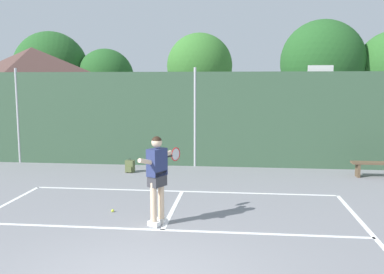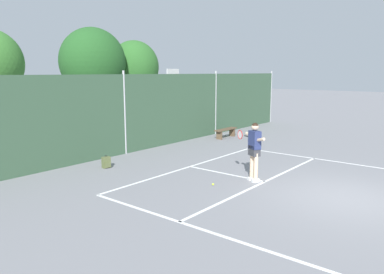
{
  "view_description": "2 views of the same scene",
  "coord_description": "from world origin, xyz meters",
  "px_view_note": "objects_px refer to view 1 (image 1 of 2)",
  "views": [
    {
      "loc": [
        1.45,
        -5.5,
        2.94
      ],
      "look_at": [
        0.23,
        5.89,
        1.44
      ],
      "focal_mm": 39.26,
      "sensor_mm": 36.0,
      "label": 1
    },
    {
      "loc": [
        -10.21,
        -2.83,
        3.39
      ],
      "look_at": [
        0.43,
        5.76,
        1.0
      ],
      "focal_mm": 34.92,
      "sensor_mm": 36.0,
      "label": 2
    }
  ],
  "objects_px": {
    "tennis_player": "(157,172)",
    "basketball_hoop": "(319,100)",
    "tennis_ball": "(113,211)",
    "backpack_olive": "(130,167)",
    "courtside_bench": "(378,166)"
  },
  "relations": [
    {
      "from": "basketball_hoop",
      "to": "courtside_bench",
      "type": "height_order",
      "value": "basketball_hoop"
    },
    {
      "from": "tennis_player",
      "to": "tennis_ball",
      "type": "relative_size",
      "value": 28.1
    },
    {
      "from": "basketball_hoop",
      "to": "tennis_ball",
      "type": "relative_size",
      "value": 53.79
    },
    {
      "from": "basketball_hoop",
      "to": "courtside_bench",
      "type": "distance_m",
      "value": 3.43
    },
    {
      "from": "backpack_olive",
      "to": "tennis_player",
      "type": "bearing_deg",
      "value": -69.21
    },
    {
      "from": "tennis_player",
      "to": "tennis_ball",
      "type": "height_order",
      "value": "tennis_player"
    },
    {
      "from": "basketball_hoop",
      "to": "tennis_player",
      "type": "relative_size",
      "value": 1.91
    },
    {
      "from": "backpack_olive",
      "to": "courtside_bench",
      "type": "height_order",
      "value": "courtside_bench"
    },
    {
      "from": "tennis_ball",
      "to": "backpack_olive",
      "type": "bearing_deg",
      "value": 99.25
    },
    {
      "from": "tennis_player",
      "to": "basketball_hoop",
      "type": "bearing_deg",
      "value": 58.52
    },
    {
      "from": "courtside_bench",
      "to": "basketball_hoop",
      "type": "bearing_deg",
      "value": 119.69
    },
    {
      "from": "tennis_player",
      "to": "courtside_bench",
      "type": "relative_size",
      "value": 1.16
    },
    {
      "from": "courtside_bench",
      "to": "tennis_ball",
      "type": "bearing_deg",
      "value": -148.87
    },
    {
      "from": "tennis_ball",
      "to": "backpack_olive",
      "type": "relative_size",
      "value": 0.14
    },
    {
      "from": "tennis_player",
      "to": "backpack_olive",
      "type": "bearing_deg",
      "value": 110.79
    }
  ]
}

